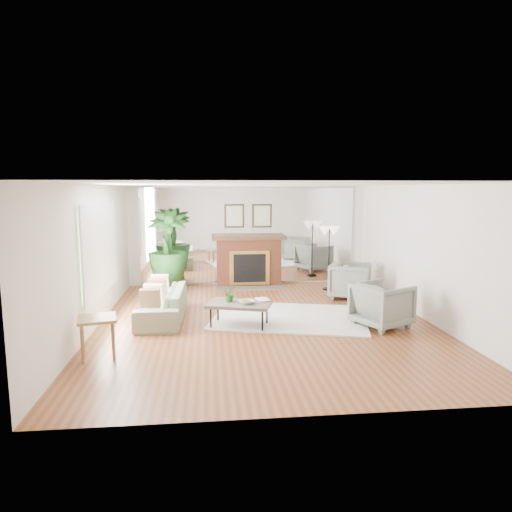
{
  "coord_description": "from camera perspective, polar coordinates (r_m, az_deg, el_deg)",
  "views": [
    {
      "loc": [
        -1.01,
        -8.01,
        2.42
      ],
      "look_at": [
        -0.1,
        0.6,
        1.14
      ],
      "focal_mm": 32.0,
      "sensor_mm": 36.0,
      "label": 1
    }
  ],
  "objects": [
    {
      "name": "fireplace",
      "position": [
        11.45,
        -0.89,
        -0.47
      ],
      "size": [
        1.85,
        0.83,
        2.05
      ],
      "color": "brown",
      "rests_on": "ground"
    },
    {
      "name": "wall_left",
      "position": [
        8.33,
        -19.71,
        -0.18
      ],
      "size": [
        0.02,
        7.0,
        2.5
      ],
      "primitive_type": "cube",
      "color": "silver",
      "rests_on": "ground"
    },
    {
      "name": "armchair_back",
      "position": [
        10.38,
        11.72,
        -3.02
      ],
      "size": [
        1.15,
        1.14,
        0.8
      ],
      "primitive_type": "imported",
      "rotation": [
        0.0,
        0.0,
        1.14
      ],
      "color": "gray",
      "rests_on": "ground"
    },
    {
      "name": "armchair_front",
      "position": [
        8.39,
        15.46,
        -5.9
      ],
      "size": [
        1.15,
        1.13,
        0.79
      ],
      "primitive_type": "imported",
      "rotation": [
        0.0,
        0.0,
        2.03
      ],
      "color": "gray",
      "rests_on": "ground"
    },
    {
      "name": "book",
      "position": [
        8.19,
        0.11,
        -5.53
      ],
      "size": [
        0.27,
        0.33,
        0.02
      ],
      "primitive_type": "imported",
      "rotation": [
        0.0,
        0.0,
        0.21
      ],
      "color": "olive",
      "rests_on": "coffee_table"
    },
    {
      "name": "wall_back",
      "position": [
        11.6,
        -1.0,
        2.59
      ],
      "size": [
        6.0,
        0.02,
        2.5
      ],
      "primitive_type": "cube",
      "color": "silver",
      "rests_on": "ground"
    },
    {
      "name": "potted_ficus",
      "position": [
        10.78,
        -10.98,
        0.87
      ],
      "size": [
        0.97,
        0.97,
        1.94
      ],
      "color": "black",
      "rests_on": "ground"
    },
    {
      "name": "mirror_panel",
      "position": [
        11.58,
        -0.99,
        2.58
      ],
      "size": [
        5.4,
        0.04,
        2.4
      ],
      "primitive_type": "cube",
      "color": "silver",
      "rests_on": "wall_back"
    },
    {
      "name": "sofa",
      "position": [
        8.74,
        -11.61,
        -5.9
      ],
      "size": [
        0.83,
        2.01,
        0.58
      ],
      "primitive_type": "imported",
      "rotation": [
        0.0,
        0.0,
        -1.6
      ],
      "color": "gray",
      "rests_on": "ground"
    },
    {
      "name": "tabletop_plant",
      "position": [
        8.11,
        -3.29,
        -4.73
      ],
      "size": [
        0.3,
        0.27,
        0.29
      ],
      "primitive_type": "imported",
      "rotation": [
        0.0,
        0.0,
        -0.23
      ],
      "color": "#2C5F23",
      "rests_on": "coffee_table"
    },
    {
      "name": "ground",
      "position": [
        8.42,
        1.13,
        -8.3
      ],
      "size": [
        7.0,
        7.0,
        0.0
      ],
      "primitive_type": "plane",
      "color": "brown",
      "rests_on": "ground"
    },
    {
      "name": "wall_right",
      "position": [
        9.03,
        20.35,
        0.42
      ],
      "size": [
        0.02,
        7.0,
        2.5
      ],
      "primitive_type": "cube",
      "color": "silver",
      "rests_on": "ground"
    },
    {
      "name": "fruit_bowl",
      "position": [
        7.98,
        -1.22,
        -5.77
      ],
      "size": [
        0.32,
        0.32,
        0.06
      ],
      "primitive_type": "imported",
      "rotation": [
        0.0,
        0.0,
        0.28
      ],
      "color": "olive",
      "rests_on": "coffee_table"
    },
    {
      "name": "side_table",
      "position": [
        7.0,
        -19.25,
        -7.99
      ],
      "size": [
        0.63,
        0.63,
        0.6
      ],
      "rotation": [
        0.0,
        0.0,
        0.24
      ],
      "color": "olive",
      "rests_on": "ground"
    },
    {
      "name": "floor_lamp",
      "position": [
        11.02,
        9.15,
        2.5
      ],
      "size": [
        0.5,
        0.28,
        1.54
      ],
      "color": "black",
      "rests_on": "ground"
    },
    {
      "name": "area_rug",
      "position": [
        8.72,
        4.2,
        -7.64
      ],
      "size": [
        3.23,
        2.66,
        0.03
      ],
      "primitive_type": "cube",
      "rotation": [
        0.0,
        0.0,
        -0.25
      ],
      "color": "white",
      "rests_on": "ground"
    },
    {
      "name": "coffee_table",
      "position": [
        8.06,
        -2.1,
        -6.12
      ],
      "size": [
        1.23,
        0.93,
        0.44
      ],
      "rotation": [
        0.0,
        0.0,
        -0.3
      ],
      "color": "#594E46",
      "rests_on": "ground"
    },
    {
      "name": "window_panel",
      "position": [
        8.69,
        -18.93,
        0.87
      ],
      "size": [
        0.04,
        2.4,
        1.5
      ],
      "primitive_type": "cube",
      "color": "#B2E09E",
      "rests_on": "wall_left"
    }
  ]
}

